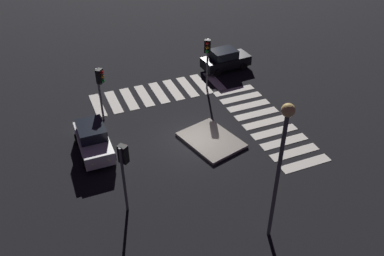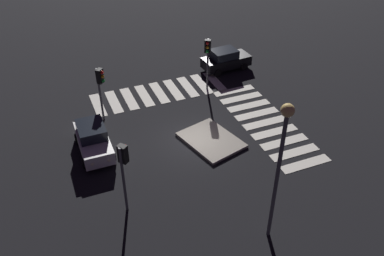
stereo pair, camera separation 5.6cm
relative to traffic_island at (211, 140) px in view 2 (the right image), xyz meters
name	(u,v)px [view 2 (the right image)]	position (x,y,z in m)	size (l,w,h in m)	color
ground_plane	(192,141)	(0.48, 1.10, -0.09)	(80.00, 80.00, 0.00)	black
traffic_island	(211,140)	(0.00, 0.00, 0.00)	(4.38, 3.71, 0.18)	gray
car_black	(226,60)	(8.53, -5.17, 0.76)	(2.10, 4.06, 1.72)	black
car_white	(93,139)	(1.81, 6.95, 0.78)	(4.08, 1.93, 1.77)	silver
traffic_light_east	(208,52)	(6.09, -2.42, 2.94)	(0.53, 0.54, 3.99)	#47474C
traffic_light_north	(100,82)	(4.90, 5.60, 2.81)	(0.54, 0.54, 3.83)	#47474C
traffic_light_west	(123,162)	(-3.55, 6.28, 2.95)	(0.54, 0.53, 4.01)	#47474C
street_lamp	(281,152)	(-7.80, 0.53, 4.97)	(0.56, 0.56, 7.39)	#47474C
crosswalk_near	(265,123)	(0.48, -4.21, -0.08)	(9.90, 3.20, 0.02)	silver
crosswalk_side	(159,93)	(6.95, 1.10, -0.08)	(3.20, 9.90, 0.02)	silver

